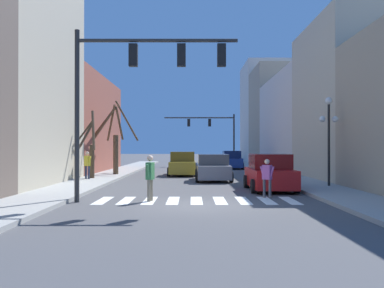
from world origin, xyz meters
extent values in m
plane|color=#4C4C4F|center=(0.00, 0.00, 0.00)|extent=(240.00, 240.00, 0.00)
cube|color=#9E9E99|center=(-5.98, 0.00, 0.07)|extent=(2.52, 90.00, 0.15)
cube|color=#9E9E99|center=(5.98, 0.00, 0.07)|extent=(2.52, 90.00, 0.15)
cube|color=#BCB299|center=(-10.24, 8.05, 7.00)|extent=(6.00, 11.07, 13.99)
cube|color=#934C3D|center=(-10.24, 21.15, 3.87)|extent=(6.00, 15.12, 7.73)
cube|color=#BCB299|center=(10.24, 12.47, 4.91)|extent=(6.00, 10.03, 9.82)
cube|color=beige|center=(10.24, 25.44, 4.26)|extent=(6.00, 15.90, 8.51)
cube|color=tan|center=(10.24, 38.18, 5.75)|extent=(6.00, 9.60, 11.51)
cube|color=beige|center=(10.24, 48.22, 6.90)|extent=(6.00, 10.46, 13.80)
cube|color=white|center=(-3.60, 1.58, 0.00)|extent=(0.45, 2.60, 0.01)
cube|color=white|center=(-2.70, 1.58, 0.00)|extent=(0.45, 2.60, 0.01)
cube|color=white|center=(-1.80, 1.58, 0.00)|extent=(0.45, 2.60, 0.01)
cube|color=white|center=(-0.90, 1.58, 0.00)|extent=(0.45, 2.60, 0.01)
cube|color=white|center=(0.00, 1.58, 0.00)|extent=(0.45, 2.60, 0.01)
cube|color=white|center=(0.90, 1.58, 0.00)|extent=(0.45, 2.60, 0.01)
cube|color=white|center=(1.80, 1.58, 0.00)|extent=(0.45, 2.60, 0.01)
cube|color=white|center=(2.70, 1.58, 0.00)|extent=(0.45, 2.60, 0.01)
cube|color=white|center=(3.60, 1.58, 0.00)|extent=(0.45, 2.60, 0.01)
cylinder|color=#2D2D2D|center=(-4.47, 1.04, 3.22)|extent=(0.18, 0.18, 6.44)
cylinder|color=#2D2D2D|center=(-1.47, 1.04, 6.04)|extent=(6.00, 0.14, 0.14)
cube|color=black|center=(-2.37, 1.04, 5.49)|extent=(0.32, 0.28, 0.84)
cube|color=black|center=(-0.57, 1.04, 5.49)|extent=(0.32, 0.28, 0.84)
cube|color=black|center=(0.93, 1.04, 5.49)|extent=(0.32, 0.28, 0.84)
cylinder|color=#2D2D2D|center=(4.47, 33.87, 2.86)|extent=(0.18, 0.18, 5.71)
cylinder|color=#2D2D2D|center=(0.62, 33.87, 5.31)|extent=(7.69, 0.14, 0.14)
cube|color=black|center=(1.77, 33.87, 4.76)|extent=(0.32, 0.28, 0.84)
cube|color=black|center=(-0.53, 33.87, 4.76)|extent=(0.32, 0.28, 0.84)
cylinder|color=black|center=(6.60, 6.47, 2.16)|extent=(0.12, 0.12, 4.02)
sphere|color=white|center=(6.60, 6.47, 4.35)|extent=(0.36, 0.36, 0.36)
sphere|color=white|center=(6.28, 6.47, 3.44)|extent=(0.31, 0.31, 0.31)
sphere|color=white|center=(6.92, 6.47, 3.44)|extent=(0.31, 0.31, 0.31)
cube|color=gray|center=(1.13, 11.88, 0.57)|extent=(1.94, 4.70, 0.79)
cube|color=#464648|center=(1.13, 11.88, 1.30)|extent=(1.78, 2.44, 0.65)
cylinder|color=black|center=(0.14, 13.34, 0.32)|extent=(0.22, 0.64, 0.64)
cylinder|color=black|center=(2.12, 13.34, 0.32)|extent=(0.22, 0.64, 0.64)
cylinder|color=black|center=(0.14, 10.42, 0.32)|extent=(0.22, 0.64, 0.64)
cylinder|color=black|center=(2.12, 10.42, 0.32)|extent=(0.22, 0.64, 0.64)
cube|color=navy|center=(3.60, 26.97, 0.60)|extent=(1.73, 4.47, 0.84)
cube|color=#0E1C46|center=(3.60, 26.97, 1.36)|extent=(1.59, 2.32, 0.69)
cylinder|color=black|center=(2.72, 28.36, 0.32)|extent=(0.22, 0.64, 0.64)
cylinder|color=black|center=(4.48, 28.36, 0.32)|extent=(0.22, 0.64, 0.64)
cylinder|color=black|center=(2.72, 25.59, 0.32)|extent=(0.22, 0.64, 0.64)
cylinder|color=black|center=(4.48, 25.59, 0.32)|extent=(0.22, 0.64, 0.64)
cube|color=#A38423|center=(-0.85, 17.16, 0.60)|extent=(1.85, 4.89, 0.85)
cube|color=#594813|center=(-0.85, 17.16, 1.38)|extent=(1.70, 2.54, 0.70)
cylinder|color=black|center=(0.09, 15.64, 0.32)|extent=(0.22, 0.64, 0.64)
cylinder|color=black|center=(-1.79, 15.64, 0.32)|extent=(0.22, 0.64, 0.64)
cylinder|color=black|center=(0.09, 18.68, 0.32)|extent=(0.22, 0.64, 0.64)
cylinder|color=black|center=(-1.79, 18.68, 0.32)|extent=(0.22, 0.64, 0.64)
cube|color=red|center=(3.53, 5.62, 0.60)|extent=(1.88, 4.46, 0.85)
cube|color=maroon|center=(3.53, 5.62, 1.38)|extent=(1.73, 2.32, 0.70)
cylinder|color=black|center=(2.57, 7.01, 0.32)|extent=(0.22, 0.64, 0.64)
cylinder|color=black|center=(4.49, 7.01, 0.32)|extent=(0.22, 0.64, 0.64)
cylinder|color=black|center=(2.57, 4.24, 0.32)|extent=(0.22, 0.64, 0.64)
cylinder|color=black|center=(4.49, 4.24, 0.32)|extent=(0.22, 0.64, 0.64)
cylinder|color=#7A705B|center=(-1.73, 1.49, 0.41)|extent=(0.12, 0.12, 0.83)
cylinder|color=#7A705B|center=(-1.80, 1.20, 0.41)|extent=(0.12, 0.12, 0.83)
cube|color=#337542|center=(-1.77, 1.35, 1.15)|extent=(0.32, 0.45, 0.65)
sphere|color=beige|center=(-1.77, 1.35, 1.63)|extent=(0.23, 0.23, 0.23)
cylinder|color=#337542|center=(-1.71, 1.57, 1.11)|extent=(0.15, 0.30, 0.63)
cylinder|color=#337542|center=(-1.82, 1.12, 1.11)|extent=(0.15, 0.30, 0.63)
cylinder|color=#4C4C51|center=(-5.79, 17.43, 0.55)|extent=(0.12, 0.12, 0.80)
cylinder|color=#4C4C51|center=(-5.89, 17.70, 0.55)|extent=(0.12, 0.12, 0.80)
cube|color=#9E4C93|center=(-5.84, 17.56, 1.26)|extent=(0.34, 0.44, 0.63)
sphere|color=#8C664C|center=(-5.84, 17.56, 1.72)|extent=(0.22, 0.22, 0.22)
cylinder|color=#9E4C93|center=(-5.77, 17.35, 1.22)|extent=(0.17, 0.29, 0.61)
cylinder|color=#9E4C93|center=(-5.91, 17.77, 1.22)|extent=(0.17, 0.29, 0.61)
cylinder|color=#4C4C51|center=(2.96, 2.36, 0.37)|extent=(0.11, 0.11, 0.74)
cylinder|color=#4C4C51|center=(2.76, 2.54, 0.37)|extent=(0.11, 0.11, 0.74)
cube|color=#9E4C93|center=(2.86, 2.45, 1.04)|extent=(0.41, 0.40, 0.59)
sphere|color=beige|center=(2.86, 2.45, 1.47)|extent=(0.21, 0.21, 0.21)
cylinder|color=#9E4C93|center=(3.02, 2.31, 1.00)|extent=(0.24, 0.23, 0.57)
cylinder|color=#9E4C93|center=(2.71, 2.59, 1.00)|extent=(0.24, 0.23, 0.57)
cylinder|color=#282D47|center=(-6.54, 11.26, 0.54)|extent=(0.12, 0.12, 0.78)
cylinder|color=#282D47|center=(-6.33, 11.07, 0.54)|extent=(0.12, 0.12, 0.78)
cube|color=gold|center=(-6.44, 11.16, 1.24)|extent=(0.43, 0.41, 0.61)
sphere|color=beige|center=(-6.44, 11.16, 1.69)|extent=(0.22, 0.22, 0.22)
cylinder|color=gold|center=(-6.60, 11.31, 1.20)|extent=(0.26, 0.24, 0.60)
cylinder|color=gold|center=(-6.27, 11.02, 1.20)|extent=(0.26, 0.24, 0.60)
cylinder|color=#473828|center=(-6.36, 12.02, 1.18)|extent=(0.30, 0.30, 2.06)
cylinder|color=#473828|center=(-6.11, 11.24, 3.10)|extent=(0.61, 1.71, 2.46)
cylinder|color=#473828|center=(-6.90, 11.92, 2.87)|extent=(1.19, 0.32, 1.62)
cylinder|color=#473828|center=(-6.72, 11.79, 2.74)|extent=(0.82, 0.58, 1.67)
cylinder|color=#473828|center=(-6.64, 11.62, 2.77)|extent=(0.67, 0.95, 1.43)
cylinder|color=brown|center=(-5.56, 16.01, 1.53)|extent=(0.37, 0.37, 2.77)
cylinder|color=brown|center=(-5.42, 16.69, 3.78)|extent=(0.42, 1.48, 2.39)
cylinder|color=brown|center=(-4.77, 15.87, 3.92)|extent=(1.71, 0.44, 2.88)
cylinder|color=brown|center=(-6.09, 17.06, 3.81)|extent=(1.05, 2.26, 2.60)
cylinder|color=brown|center=(-6.38, 16.08, 3.76)|extent=(1.77, 0.31, 2.46)
cylinder|color=brown|center=(-6.45, 16.42, 3.85)|extent=(1.86, 1.04, 2.12)
camera|label=1|loc=(-0.17, -15.68, 2.06)|focal=42.00mm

